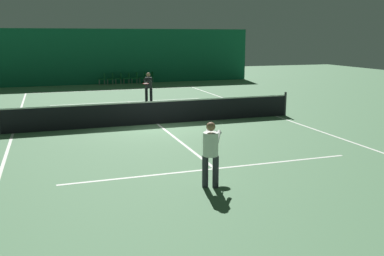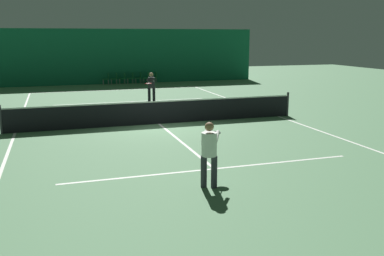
{
  "view_description": "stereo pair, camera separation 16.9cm",
  "coord_description": "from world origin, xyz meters",
  "px_view_note": "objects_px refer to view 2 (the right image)",
  "views": [
    {
      "loc": [
        -4.16,
        -16.72,
        3.52
      ],
      "look_at": [
        -0.26,
        -5.2,
        0.91
      ],
      "focal_mm": 40.0,
      "sensor_mm": 36.0,
      "label": 1
    },
    {
      "loc": [
        -4.0,
        -16.78,
        3.52
      ],
      "look_at": [
        -0.26,
        -5.2,
        0.91
      ],
      "focal_mm": 40.0,
      "sensor_mm": 36.0,
      "label": 2
    }
  ],
  "objects_px": {
    "courtside_chair_1": "(115,78)",
    "courtside_chair_5": "(147,77)",
    "courtside_chair_2": "(123,78)",
    "courtside_chair_0": "(107,78)",
    "courtside_chair_6": "(155,77)",
    "player_far": "(151,85)",
    "tennis_net": "(159,112)",
    "player_near": "(209,149)",
    "courtside_chair_3": "(131,77)",
    "courtside_chair_4": "(139,77)"
  },
  "relations": [
    {
      "from": "courtside_chair_1",
      "to": "courtside_chair_5",
      "type": "relative_size",
      "value": 1.0
    },
    {
      "from": "courtside_chair_2",
      "to": "courtside_chair_5",
      "type": "distance_m",
      "value": 1.81
    },
    {
      "from": "courtside_chair_0",
      "to": "courtside_chair_6",
      "type": "relative_size",
      "value": 1.0
    },
    {
      "from": "player_far",
      "to": "courtside_chair_5",
      "type": "xyz_separation_m",
      "value": [
        1.79,
        9.61,
        -0.46
      ]
    },
    {
      "from": "tennis_net",
      "to": "courtside_chair_2",
      "type": "height_order",
      "value": "tennis_net"
    },
    {
      "from": "player_near",
      "to": "courtside_chair_1",
      "type": "height_order",
      "value": "player_near"
    },
    {
      "from": "courtside_chair_3",
      "to": "courtside_chair_5",
      "type": "relative_size",
      "value": 1.0
    },
    {
      "from": "tennis_net",
      "to": "courtside_chair_4",
      "type": "height_order",
      "value": "tennis_net"
    },
    {
      "from": "player_near",
      "to": "courtside_chair_2",
      "type": "relative_size",
      "value": 1.88
    },
    {
      "from": "courtside_chair_0",
      "to": "courtside_chair_3",
      "type": "distance_m",
      "value": 1.81
    },
    {
      "from": "courtside_chair_2",
      "to": "player_far",
      "type": "bearing_deg",
      "value": 0.12
    },
    {
      "from": "player_near",
      "to": "player_far",
      "type": "xyz_separation_m",
      "value": [
        1.59,
        13.37,
        0.02
      ]
    },
    {
      "from": "courtside_chair_1",
      "to": "tennis_net",
      "type": "bearing_deg",
      "value": -1.27
    },
    {
      "from": "courtside_chair_1",
      "to": "courtside_chair_4",
      "type": "relative_size",
      "value": 1.0
    },
    {
      "from": "tennis_net",
      "to": "courtside_chair_6",
      "type": "height_order",
      "value": "tennis_net"
    },
    {
      "from": "tennis_net",
      "to": "courtside_chair_5",
      "type": "height_order",
      "value": "tennis_net"
    },
    {
      "from": "courtside_chair_2",
      "to": "courtside_chair_6",
      "type": "distance_m",
      "value": 2.42
    },
    {
      "from": "courtside_chair_0",
      "to": "courtside_chair_5",
      "type": "relative_size",
      "value": 1.0
    },
    {
      "from": "courtside_chair_4",
      "to": "player_far",
      "type": "bearing_deg",
      "value": -7.05
    },
    {
      "from": "courtside_chair_0",
      "to": "player_far",
      "type": "bearing_deg",
      "value": 7.29
    },
    {
      "from": "courtside_chair_2",
      "to": "courtside_chair_4",
      "type": "bearing_deg",
      "value": 90.0
    },
    {
      "from": "player_near",
      "to": "courtside_chair_6",
      "type": "distance_m",
      "value": 23.33
    },
    {
      "from": "courtside_chair_1",
      "to": "courtside_chair_3",
      "type": "height_order",
      "value": "same"
    },
    {
      "from": "player_far",
      "to": "courtside_chair_1",
      "type": "height_order",
      "value": "player_far"
    },
    {
      "from": "courtside_chair_3",
      "to": "courtside_chair_4",
      "type": "xyz_separation_m",
      "value": [
        0.6,
        0.0,
        0.0
      ]
    },
    {
      "from": "courtside_chair_6",
      "to": "player_far",
      "type": "bearing_deg",
      "value": -14.01
    },
    {
      "from": "courtside_chair_2",
      "to": "courtside_chair_4",
      "type": "relative_size",
      "value": 1.0
    },
    {
      "from": "tennis_net",
      "to": "courtside_chair_2",
      "type": "distance_m",
      "value": 15.35
    },
    {
      "from": "player_near",
      "to": "courtside_chair_4",
      "type": "height_order",
      "value": "player_near"
    },
    {
      "from": "courtside_chair_6",
      "to": "courtside_chair_0",
      "type": "bearing_deg",
      "value": -90.0
    },
    {
      "from": "courtside_chair_4",
      "to": "courtside_chair_3",
      "type": "bearing_deg",
      "value": -90.0
    },
    {
      "from": "courtside_chair_2",
      "to": "courtside_chair_5",
      "type": "bearing_deg",
      "value": 90.0
    },
    {
      "from": "courtside_chair_5",
      "to": "courtside_chair_6",
      "type": "height_order",
      "value": "same"
    },
    {
      "from": "tennis_net",
      "to": "courtside_chair_6",
      "type": "xyz_separation_m",
      "value": [
        3.36,
        15.32,
        -0.03
      ]
    },
    {
      "from": "courtside_chair_3",
      "to": "courtside_chair_6",
      "type": "distance_m",
      "value": 1.81
    },
    {
      "from": "courtside_chair_2",
      "to": "courtside_chair_3",
      "type": "bearing_deg",
      "value": 90.0
    },
    {
      "from": "player_far",
      "to": "courtside_chair_0",
      "type": "xyz_separation_m",
      "value": [
        -1.23,
        9.61,
        -0.46
      ]
    },
    {
      "from": "player_near",
      "to": "courtside_chair_4",
      "type": "relative_size",
      "value": 1.88
    },
    {
      "from": "courtside_chair_1",
      "to": "courtside_chair_2",
      "type": "height_order",
      "value": "same"
    },
    {
      "from": "courtside_chair_2",
      "to": "courtside_chair_3",
      "type": "xyz_separation_m",
      "value": [
        0.6,
        0.0,
        0.0
      ]
    },
    {
      "from": "courtside_chair_3",
      "to": "courtside_chair_6",
      "type": "bearing_deg",
      "value": 90.0
    },
    {
      "from": "courtside_chair_6",
      "to": "courtside_chair_3",
      "type": "bearing_deg",
      "value": -90.0
    },
    {
      "from": "courtside_chair_5",
      "to": "courtside_chair_6",
      "type": "xyz_separation_m",
      "value": [
        0.6,
        0.0,
        0.0
      ]
    },
    {
      "from": "tennis_net",
      "to": "player_near",
      "type": "bearing_deg",
      "value": -94.64
    },
    {
      "from": "courtside_chair_0",
      "to": "courtside_chair_1",
      "type": "height_order",
      "value": "same"
    },
    {
      "from": "courtside_chair_1",
      "to": "courtside_chair_6",
      "type": "bearing_deg",
      "value": 90.0
    },
    {
      "from": "tennis_net",
      "to": "player_far",
      "type": "relative_size",
      "value": 7.4
    },
    {
      "from": "courtside_chair_3",
      "to": "player_far",
      "type": "bearing_deg",
      "value": -3.48
    },
    {
      "from": "tennis_net",
      "to": "courtside_chair_3",
      "type": "height_order",
      "value": "tennis_net"
    },
    {
      "from": "courtside_chair_0",
      "to": "courtside_chair_5",
      "type": "xyz_separation_m",
      "value": [
        3.02,
        0.0,
        0.0
      ]
    }
  ]
}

